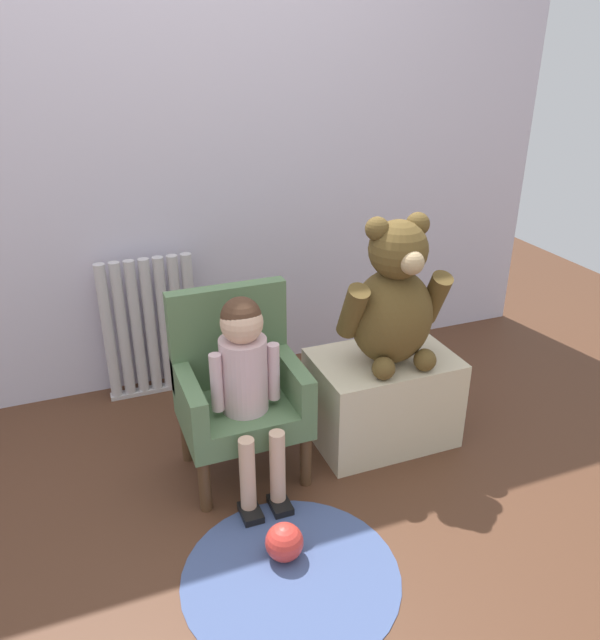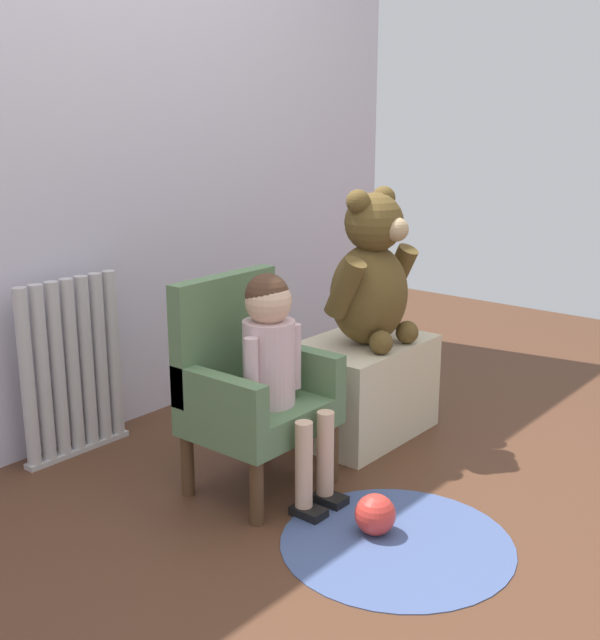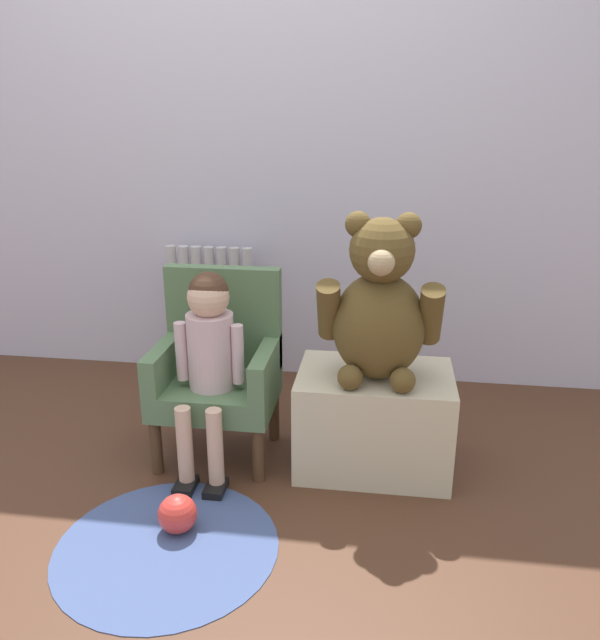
{
  "view_description": "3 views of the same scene",
  "coord_description": "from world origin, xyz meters",
  "px_view_note": "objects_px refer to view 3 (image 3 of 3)",
  "views": [
    {
      "loc": [
        -0.47,
        -1.43,
        1.57
      ],
      "look_at": [
        0.3,
        0.54,
        0.58
      ],
      "focal_mm": 35.0,
      "sensor_mm": 36.0,
      "label": 1
    },
    {
      "loc": [
        -1.8,
        -1.21,
        1.25
      ],
      "look_at": [
        0.31,
        0.52,
        0.52
      ],
      "focal_mm": 45.0,
      "sensor_mm": 36.0,
      "label": 2
    },
    {
      "loc": [
        0.65,
        -1.61,
        1.3
      ],
      "look_at": [
        0.35,
        0.51,
        0.56
      ],
      "focal_mm": 35.0,
      "sensor_mm": 36.0,
      "label": 3
    }
  ],
  "objects_px": {
    "radiator": "(212,314)",
    "child_figure": "(209,344)",
    "toy_ball": "(177,514)",
    "child_armchair": "(218,366)",
    "large_teddy_bear": "(379,308)",
    "floor_rug": "(167,547)",
    "low_bench": "(374,420)"
  },
  "relations": [
    {
      "from": "radiator",
      "to": "child_armchair",
      "type": "distance_m",
      "value": 0.71
    },
    {
      "from": "toy_ball",
      "to": "child_figure",
      "type": "bearing_deg",
      "value": 88.86
    },
    {
      "from": "child_armchair",
      "to": "floor_rug",
      "type": "relative_size",
      "value": 1.03
    },
    {
      "from": "child_figure",
      "to": "floor_rug",
      "type": "relative_size",
      "value": 1.08
    },
    {
      "from": "low_bench",
      "to": "large_teddy_bear",
      "type": "relative_size",
      "value": 0.95
    },
    {
      "from": "child_figure",
      "to": "large_teddy_bear",
      "type": "xyz_separation_m",
      "value": [
        0.6,
        0.04,
        0.15
      ]
    },
    {
      "from": "child_armchair",
      "to": "low_bench",
      "type": "relative_size",
      "value": 1.28
    },
    {
      "from": "toy_ball",
      "to": "radiator",
      "type": "bearing_deg",
      "value": 99.97
    },
    {
      "from": "child_figure",
      "to": "child_armchair",
      "type": "bearing_deg",
      "value": 90.0
    },
    {
      "from": "child_figure",
      "to": "low_bench",
      "type": "distance_m",
      "value": 0.67
    },
    {
      "from": "child_figure",
      "to": "floor_rug",
      "type": "bearing_deg",
      "value": -92.01
    },
    {
      "from": "radiator",
      "to": "large_teddy_bear",
      "type": "bearing_deg",
      "value": -42.42
    },
    {
      "from": "child_armchair",
      "to": "floor_rug",
      "type": "distance_m",
      "value": 0.7
    },
    {
      "from": "large_teddy_bear",
      "to": "toy_ball",
      "type": "bearing_deg",
      "value": -143.66
    },
    {
      "from": "large_teddy_bear",
      "to": "floor_rug",
      "type": "height_order",
      "value": "large_teddy_bear"
    },
    {
      "from": "floor_rug",
      "to": "toy_ball",
      "type": "xyz_separation_m",
      "value": [
        0.01,
        0.08,
        0.06
      ]
    },
    {
      "from": "child_figure",
      "to": "toy_ball",
      "type": "xyz_separation_m",
      "value": [
        -0.01,
        -0.41,
        -0.43
      ]
    },
    {
      "from": "toy_ball",
      "to": "floor_rug",
      "type": "bearing_deg",
      "value": -96.12
    },
    {
      "from": "radiator",
      "to": "child_figure",
      "type": "bearing_deg",
      "value": -74.57
    },
    {
      "from": "radiator",
      "to": "child_armchair",
      "type": "relative_size",
      "value": 0.92
    },
    {
      "from": "low_bench",
      "to": "radiator",
      "type": "bearing_deg",
      "value": 138.83
    },
    {
      "from": "child_armchair",
      "to": "low_bench",
      "type": "xyz_separation_m",
      "value": [
        0.6,
        -0.03,
        -0.17
      ]
    },
    {
      "from": "radiator",
      "to": "low_bench",
      "type": "height_order",
      "value": "radiator"
    },
    {
      "from": "radiator",
      "to": "large_teddy_bear",
      "type": "xyz_separation_m",
      "value": [
        0.82,
        -0.75,
        0.31
      ]
    },
    {
      "from": "floor_rug",
      "to": "toy_ball",
      "type": "height_order",
      "value": "toy_ball"
    },
    {
      "from": "low_bench",
      "to": "large_teddy_bear",
      "type": "bearing_deg",
      "value": -83.89
    },
    {
      "from": "radiator",
      "to": "child_armchair",
      "type": "bearing_deg",
      "value": -72.15
    },
    {
      "from": "low_bench",
      "to": "child_figure",
      "type": "bearing_deg",
      "value": -172.54
    },
    {
      "from": "child_figure",
      "to": "low_bench",
      "type": "height_order",
      "value": "child_figure"
    },
    {
      "from": "radiator",
      "to": "large_teddy_bear",
      "type": "height_order",
      "value": "large_teddy_bear"
    },
    {
      "from": "radiator",
      "to": "low_bench",
      "type": "relative_size",
      "value": 1.18
    },
    {
      "from": "radiator",
      "to": "child_figure",
      "type": "relative_size",
      "value": 0.89
    }
  ]
}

